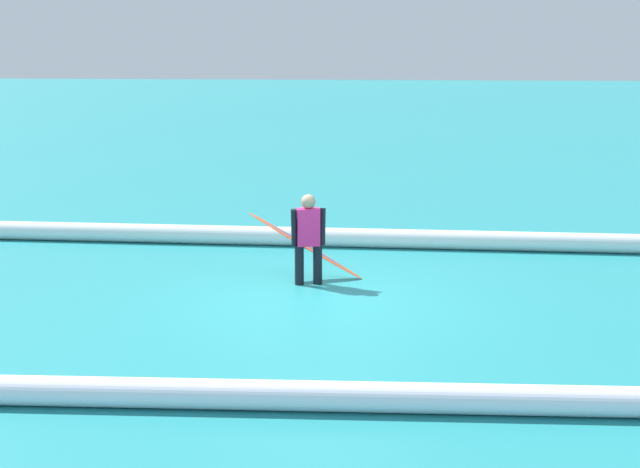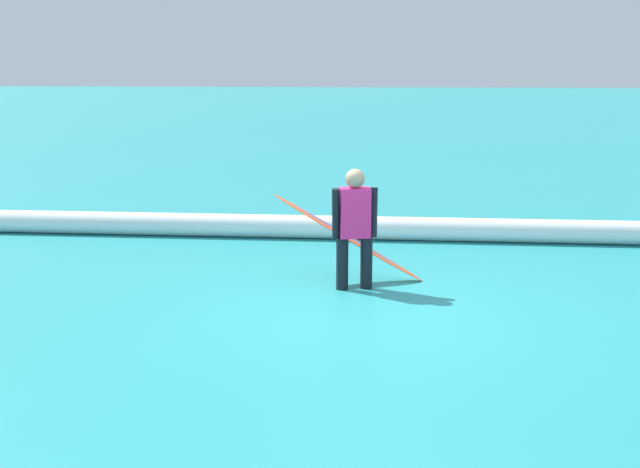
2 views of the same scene
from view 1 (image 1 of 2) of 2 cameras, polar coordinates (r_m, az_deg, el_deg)
The scene contains 5 objects.
ground_plane at distance 12.62m, azimuth -0.15°, elevation -4.37°, with size 195.86×195.86×0.00m, color teal.
surfer at distance 13.38m, azimuth -0.75°, elevation -0.05°, with size 0.51×0.28×1.39m.
surfboard at distance 13.82m, azimuth -0.94°, elevation -0.76°, with size 1.81×0.30×1.05m.
wave_crest_foreground at distance 16.51m, azimuth -7.96°, elevation -0.02°, with size 0.34×0.34×21.73m, color white.
wave_crest_midground at distance 8.88m, azimuth 4.38°, elevation -10.41°, with size 0.30×0.30×16.92m, color white.
Camera 1 is at (-1.51, 12.03, 3.49)m, focal length 49.86 mm.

